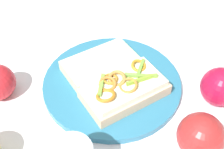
{
  "coord_description": "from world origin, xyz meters",
  "views": [
    {
      "loc": [
        -0.31,
        -0.34,
        0.49
      ],
      "look_at": [
        0.0,
        0.0,
        0.03
      ],
      "focal_mm": 50.11,
      "sensor_mm": 36.0,
      "label": 1
    }
  ],
  "objects_px": {
    "plate": "(112,84)",
    "apple_4": "(201,136)",
    "bread_slice_side": "(101,64)",
    "apple_2": "(220,87)",
    "sandwich": "(124,89)"
  },
  "relations": [
    {
      "from": "plate",
      "to": "bread_slice_side",
      "type": "height_order",
      "value": "bread_slice_side"
    },
    {
      "from": "bread_slice_side",
      "to": "apple_2",
      "type": "xyz_separation_m",
      "value": [
        0.12,
        -0.22,
        0.01
      ]
    },
    {
      "from": "plate",
      "to": "apple_2",
      "type": "height_order",
      "value": "apple_2"
    },
    {
      "from": "plate",
      "to": "sandwich",
      "type": "xyz_separation_m",
      "value": [
        -0.01,
        -0.05,
        0.03
      ]
    },
    {
      "from": "bread_slice_side",
      "to": "apple_4",
      "type": "distance_m",
      "value": 0.26
    },
    {
      "from": "sandwich",
      "to": "apple_4",
      "type": "bearing_deg",
      "value": 105.88
    },
    {
      "from": "bread_slice_side",
      "to": "apple_4",
      "type": "height_order",
      "value": "apple_4"
    },
    {
      "from": "sandwich",
      "to": "apple_4",
      "type": "height_order",
      "value": "apple_4"
    },
    {
      "from": "plate",
      "to": "bread_slice_side",
      "type": "xyz_separation_m",
      "value": [
        0.01,
        0.05,
        0.02
      ]
    },
    {
      "from": "plate",
      "to": "sandwich",
      "type": "height_order",
      "value": "sandwich"
    },
    {
      "from": "plate",
      "to": "sandwich",
      "type": "relative_size",
      "value": 1.63
    },
    {
      "from": "plate",
      "to": "apple_4",
      "type": "xyz_separation_m",
      "value": [
        0.01,
        -0.22,
        0.03
      ]
    },
    {
      "from": "bread_slice_side",
      "to": "apple_4",
      "type": "bearing_deg",
      "value": 100.4
    },
    {
      "from": "apple_2",
      "to": "sandwich",
      "type": "bearing_deg",
      "value": 137.88
    },
    {
      "from": "apple_4",
      "to": "plate",
      "type": "bearing_deg",
      "value": 92.02
    }
  ]
}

